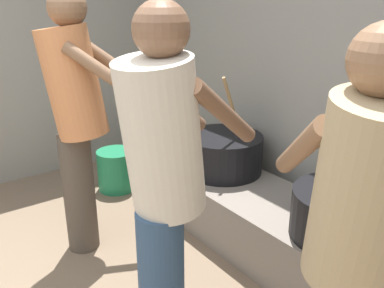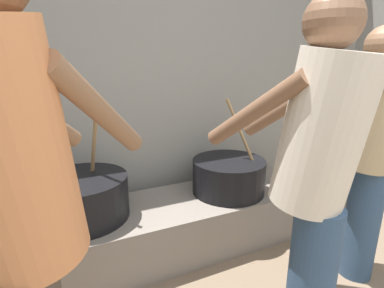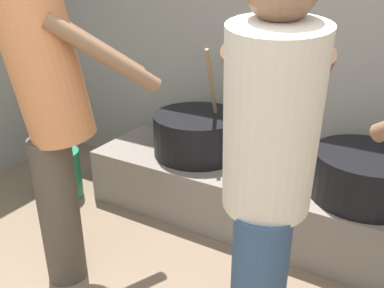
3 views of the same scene
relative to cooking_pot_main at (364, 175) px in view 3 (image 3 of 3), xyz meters
name	(u,v)px [view 3 (image 3 of 3)]	position (x,y,z in m)	size (l,w,h in m)	color
block_enclosure_rear	(324,23)	(-0.43, 0.53, 0.70)	(4.84, 0.20, 2.41)	gray
hearth_ledge	(267,200)	(-0.53, 0.01, -0.32)	(2.34, 0.60, 0.37)	slate
cooking_pot_main	(364,175)	(0.00, 0.00, 0.00)	(0.55, 0.55, 0.71)	black
cooking_pot_secondary	(197,134)	(-1.05, 0.05, 0.01)	(0.58, 0.58, 0.73)	black
cook_in_cream_shirt	(267,171)	(-0.21, -0.98, 0.40)	(0.51, 0.72, 1.58)	navy
cook_in_orange_shirt	(52,107)	(-1.26, -0.93, 0.44)	(0.67, 0.73, 1.64)	#4C4238
bucket_green_plastic	(58,174)	(-1.94, -0.38, -0.33)	(0.32, 0.32, 0.35)	#1E7A4C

